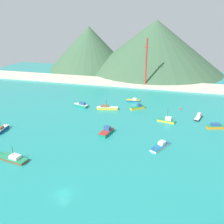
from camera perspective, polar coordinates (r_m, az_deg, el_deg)
The scene contains 17 objects.
ground at distance 88.92m, azimuth -2.59°, elevation -6.72°, with size 260.00×280.00×0.50m.
fishing_boat_1 at distance 129.70m, azimuth 4.93°, elevation 2.73°, with size 7.17×3.64×1.94m.
fishing_boat_2 at distance 106.03m, azimuth 12.60°, elevation -1.86°, with size 7.72×3.60×6.09m.
fishing_boat_3 at distance 93.09m, azimuth -1.29°, elevation -4.57°, with size 4.20×7.81×2.82m.
fishing_boat_4 at distance 106.13m, azimuth 23.24°, elevation -3.09°, with size 9.09×4.63×2.52m.
fishing_boat_5 at distance 117.73m, azimuth -1.19°, elevation 0.98°, with size 10.33×4.22×5.01m.
fishing_boat_6 at distance 85.28m, azimuth 11.18°, elevation -7.73°, with size 6.35×9.10×1.99m.
fishing_boat_7 at distance 82.79m, azimuth -22.06°, elevation -9.91°, with size 10.79×4.68×4.81m.
fishing_boat_8 at distance 118.78m, azimuth 5.98°, elevation 1.08°, with size 6.78×6.16×4.90m.
fishing_boat_9 at distance 122.22m, azimuth -7.15°, elevation 1.63°, with size 7.73×4.37×2.61m.
fishing_boat_11 at distance 113.33m, azimuth 19.43°, elevation -1.10°, with size 3.74×7.33×2.38m.
fishing_boat_12 at distance 104.26m, azimuth -24.21°, elevation -3.69°, with size 2.84×7.34×5.94m.
buoy_0 at distance 122.89m, azimuth 15.66°, elevation 0.72°, with size 0.95×0.95×0.95m.
beach_strip at distance 164.32m, azimuth 6.47°, elevation 6.56°, with size 247.00×20.48×1.20m, color beige.
hill_west at distance 216.59m, azimuth -5.29°, elevation 14.64°, with size 69.15×69.15×35.20m.
hill_central at distance 207.82m, azimuth 10.06°, elevation 14.86°, with size 108.40×108.40×40.28m.
radio_tower at distance 157.48m, azimuth 7.93°, elevation 11.34°, with size 3.00×2.40×29.97m.
Camera 1 is at (25.18, -44.66, 40.96)m, focal length 39.36 mm.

